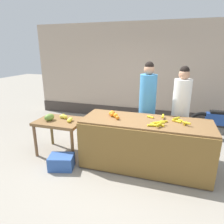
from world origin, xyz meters
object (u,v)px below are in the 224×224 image
at_px(vendor_woman_blue_shirt, 147,108).
at_px(parked_motorcycle, 223,123).
at_px(vendor_woman_white_shirt, 180,112).
at_px(produce_crate, 62,162).
at_px(produce_sack, 106,131).

distance_m(vendor_woman_blue_shirt, parked_motorcycle, 2.12).
bearing_deg(vendor_woman_blue_shirt, vendor_woman_white_shirt, 3.20).
relative_size(vendor_woman_white_shirt, produce_crate, 4.15).
xyz_separation_m(parked_motorcycle, produce_crate, (-3.08, -2.31, -0.27)).
xyz_separation_m(vendor_woman_blue_shirt, produce_crate, (-1.37, -1.20, -0.83)).
xyz_separation_m(vendor_woman_white_shirt, parked_motorcycle, (1.05, 1.07, -0.52)).
distance_m(parked_motorcycle, produce_crate, 3.86).
bearing_deg(produce_sack, vendor_woman_blue_shirt, -9.28).
relative_size(vendor_woman_white_shirt, parked_motorcycle, 1.14).
bearing_deg(vendor_woman_white_shirt, vendor_woman_blue_shirt, -176.80).
bearing_deg(vendor_woman_blue_shirt, parked_motorcycle, 33.01).
distance_m(vendor_woman_white_shirt, parked_motorcycle, 1.59).
bearing_deg(vendor_woman_white_shirt, parked_motorcycle, 45.66).
bearing_deg(parked_motorcycle, vendor_woman_white_shirt, -134.34).
bearing_deg(parked_motorcycle, produce_sack, -160.40).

